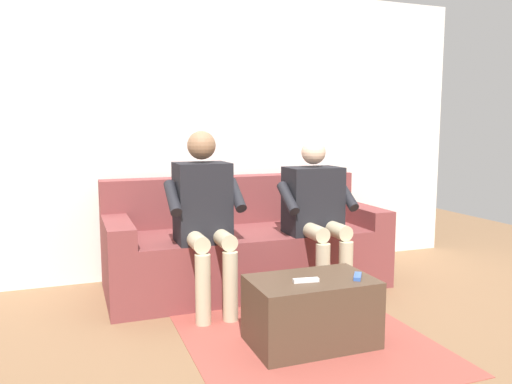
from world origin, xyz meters
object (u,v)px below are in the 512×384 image
remote_white (306,280)px  remote_blue (358,276)px  person_left_seated (316,208)px  coffee_table (311,311)px  couch (245,247)px  person_right_seated (204,209)px

remote_white → remote_blue: bearing=1.0°
person_left_seated → remote_blue: 0.91m
coffee_table → person_left_seated: 0.99m
couch → person_left_seated: (-0.42, 0.40, 0.35)m
coffee_table → person_right_seated: bearing=-61.7°
coffee_table → person_right_seated: (0.42, -0.78, 0.50)m
couch → remote_blue: size_ratio=17.35×
coffee_table → couch: bearing=-90.0°
couch → person_left_seated: size_ratio=1.85×
person_left_seated → person_right_seated: (0.84, -0.01, 0.03)m
person_left_seated → remote_white: (0.48, 0.82, -0.26)m
remote_white → remote_blue: size_ratio=1.19×
couch → remote_white: 1.22m
person_left_seated → remote_white: 0.98m
couch → remote_blue: couch is taller
couch → person_right_seated: person_right_seated is taller
couch → person_left_seated: 0.68m
person_left_seated → remote_blue: size_ratio=9.36×
coffee_table → remote_blue: remote_blue is taller
couch → remote_white: bearing=87.3°
coffee_table → person_right_seated: person_right_seated is taller
remote_blue → person_right_seated: bearing=72.7°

